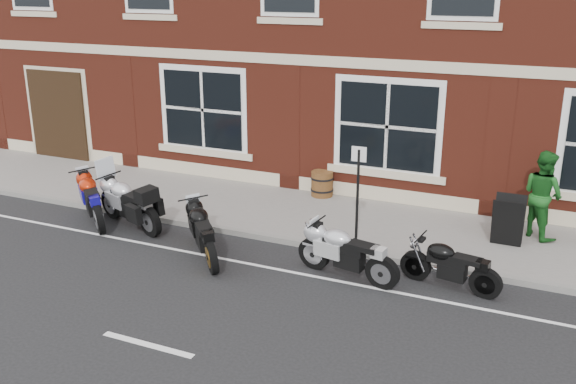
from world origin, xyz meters
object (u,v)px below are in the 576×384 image
object	(u,v)px
moto_sport_black	(205,230)
barrel_planter	(322,184)
moto_touring_silver	(129,200)
moto_naked_black	(449,263)
moto_sport_red	(94,197)
moto_sport_silver	(346,250)
parking_sign	(358,190)
a_board_sign	(508,221)
pedestrian_right	(543,194)

from	to	relation	value
moto_sport_black	barrel_planter	distance (m)	4.22
moto_touring_silver	moto_naked_black	size ratio (longest dim) A/B	1.15
moto_sport_red	moto_naked_black	distance (m)	7.95
moto_sport_red	moto_sport_silver	distance (m)	6.17
parking_sign	moto_touring_silver	bearing A→B (deg)	-174.54
moto_sport_silver	moto_sport_black	bearing A→B (deg)	106.19
a_board_sign	parking_sign	distance (m)	3.16
a_board_sign	moto_touring_silver	bearing A→B (deg)	-165.16
moto_sport_black	moto_sport_silver	size ratio (longest dim) A/B	0.82
parking_sign	a_board_sign	bearing A→B (deg)	26.02
pedestrian_right	moto_naked_black	bearing A→B (deg)	108.71
pedestrian_right	a_board_sign	distance (m)	0.99
a_board_sign	parking_sign	size ratio (longest dim) A/B	0.48
moto_naked_black	moto_sport_silver	bearing A→B (deg)	110.86
moto_sport_black	a_board_sign	size ratio (longest dim) A/B	1.69
moto_naked_black	parking_sign	world-z (taller)	parking_sign
a_board_sign	moto_sport_black	bearing A→B (deg)	-152.48
pedestrian_right	moto_sport_red	bearing A→B (deg)	59.99
moto_naked_black	barrel_planter	xyz separation A→B (m)	(-3.78, 3.54, -0.05)
moto_sport_silver	moto_naked_black	size ratio (longest dim) A/B	1.12
barrel_planter	parking_sign	bearing A→B (deg)	-56.83
moto_sport_silver	pedestrian_right	world-z (taller)	pedestrian_right
moto_touring_silver	moto_sport_black	distance (m)	2.51
pedestrian_right	moto_touring_silver	bearing A→B (deg)	61.15
moto_sport_black	a_board_sign	world-z (taller)	a_board_sign
moto_naked_black	pedestrian_right	xyz separation A→B (m)	(1.31, 2.91, 0.56)
barrel_planter	parking_sign	xyz separation A→B (m)	(1.80, -2.75, 0.89)
moto_touring_silver	moto_naked_black	bearing A→B (deg)	-70.41
moto_naked_black	a_board_sign	world-z (taller)	a_board_sign
barrel_planter	parking_sign	distance (m)	3.40
pedestrian_right	a_board_sign	xyz separation A→B (m)	(-0.56, -0.70, -0.42)
a_board_sign	barrel_planter	xyz separation A→B (m)	(-4.53, 1.32, -0.19)
parking_sign	barrel_planter	bearing A→B (deg)	121.59
pedestrian_right	barrel_planter	size ratio (longest dim) A/B	2.95
a_board_sign	parking_sign	world-z (taller)	parking_sign
moto_sport_black	moto_sport_silver	xyz separation A→B (m)	(2.85, 0.24, -0.02)
moto_touring_silver	moto_naked_black	distance (m)	7.05
moto_touring_silver	parking_sign	size ratio (longest dim) A/B	1.02
moto_naked_black	parking_sign	size ratio (longest dim) A/B	0.89
moto_touring_silver	moto_sport_silver	distance (m)	5.27
moto_sport_red	pedestrian_right	distance (m)	9.70
moto_sport_silver	moto_naked_black	xyz separation A→B (m)	(1.80, 0.34, -0.06)
moto_sport_black	pedestrian_right	world-z (taller)	pedestrian_right
moto_sport_black	parking_sign	bearing A→B (deg)	-14.64
moto_sport_silver	a_board_sign	size ratio (longest dim) A/B	2.06
barrel_planter	pedestrian_right	bearing A→B (deg)	-7.01
moto_naked_black	moto_touring_silver	bearing A→B (deg)	98.76
moto_sport_red	moto_touring_silver	bearing A→B (deg)	-43.13
parking_sign	moto_sport_silver	bearing A→B (deg)	-82.33
moto_sport_red	a_board_sign	world-z (taller)	a_board_sign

